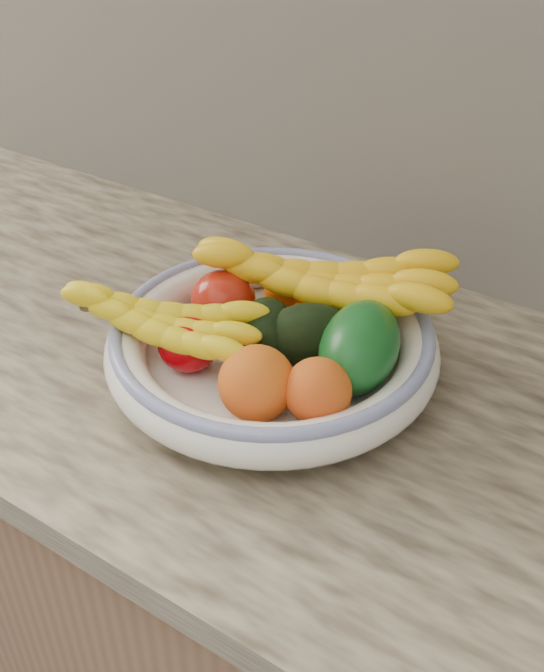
{
  "coord_description": "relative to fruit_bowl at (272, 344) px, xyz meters",
  "views": [
    {
      "loc": [
        0.39,
        1.07,
        1.47
      ],
      "look_at": [
        0.0,
        1.66,
        0.96
      ],
      "focal_mm": 40.0,
      "sensor_mm": 36.0,
      "label": 1
    }
  ],
  "objects": [
    {
      "name": "avocado_right",
      "position": [
        0.04,
        0.02,
        0.02
      ],
      "size": [
        0.13,
        0.13,
        0.08
      ],
      "primitive_type": "ellipsoid",
      "rotation": [
        0.0,
        0.0,
        -0.89
      ],
      "color": "black",
      "rests_on": "fruit_bowl"
    },
    {
      "name": "kitchen_counter",
      "position": [
        0.0,
        0.03,
        -0.48
      ],
      "size": [
        2.44,
        0.66,
        1.4
      ],
      "color": "brown",
      "rests_on": "ground"
    },
    {
      "name": "avocado_center",
      "position": [
        -0.01,
        0.0,
        0.02
      ],
      "size": [
        0.11,
        0.12,
        0.07
      ],
      "primitive_type": "ellipsoid",
      "rotation": [
        0.0,
        0.0,
        0.56
      ],
      "color": "black",
      "rests_on": "fruit_bowl"
    },
    {
      "name": "clementine_back_mid",
      "position": [
        0.01,
        0.06,
        0.01
      ],
      "size": [
        0.06,
        0.06,
        0.05
      ],
      "primitive_type": "ellipsoid",
      "rotation": [
        0.0,
        0.0,
        -0.08
      ],
      "color": "orange",
      "rests_on": "fruit_bowl"
    },
    {
      "name": "fruit_bowl",
      "position": [
        0.0,
        0.0,
        0.0
      ],
      "size": [
        0.39,
        0.39,
        0.08
      ],
      "color": "white",
      "rests_on": "kitchen_counter"
    },
    {
      "name": "banana_bunch_back",
      "position": [
        0.01,
        0.09,
        0.04
      ],
      "size": [
        0.36,
        0.22,
        0.1
      ],
      "primitive_type": null,
      "rotation": [
        0.0,
        0.0,
        0.32
      ],
      "color": "yellow",
      "rests_on": "fruit_bowl"
    },
    {
      "name": "peach_front",
      "position": [
        0.04,
        -0.09,
        0.02
      ],
      "size": [
        0.09,
        0.09,
        0.08
      ],
      "primitive_type": "ellipsoid",
      "rotation": [
        0.0,
        0.0,
        0.09
      ],
      "color": "orange",
      "rests_on": "fruit_bowl"
    },
    {
      "name": "clementine_back_left",
      "position": [
        -0.05,
        0.1,
        0.01
      ],
      "size": [
        0.06,
        0.06,
        0.05
      ],
      "primitive_type": "ellipsoid",
      "rotation": [
        0.0,
        0.0,
        -0.17
      ],
      "color": "orange",
      "rests_on": "fruit_bowl"
    },
    {
      "name": "tomato_near_left",
      "position": [
        -0.07,
        -0.07,
        0.01
      ],
      "size": [
        0.09,
        0.09,
        0.06
      ],
      "primitive_type": "ellipsoid",
      "rotation": [
        0.0,
        0.0,
        0.34
      ],
      "color": "#B20007",
      "rests_on": "fruit_bowl"
    },
    {
      "name": "tomato_left",
      "position": [
        -0.09,
        0.03,
        0.01
      ],
      "size": [
        0.09,
        0.09,
        0.07
      ],
      "primitive_type": "ellipsoid",
      "rotation": [
        0.0,
        0.0,
        0.15
      ],
      "color": "red",
      "rests_on": "fruit_bowl"
    },
    {
      "name": "peach_right",
      "position": [
        0.1,
        -0.07,
        0.02
      ],
      "size": [
        0.08,
        0.08,
        0.07
      ],
      "primitive_type": "ellipsoid",
      "rotation": [
        0.0,
        0.0,
        0.15
      ],
      "color": "orange",
      "rests_on": "fruit_bowl"
    },
    {
      "name": "banana_bunch_front",
      "position": [
        -0.1,
        -0.08,
        0.03
      ],
      "size": [
        0.27,
        0.17,
        0.07
      ],
      "primitive_type": null,
      "rotation": [
        0.0,
        0.0,
        0.31
      ],
      "color": "yellow",
      "rests_on": "fruit_bowl"
    },
    {
      "name": "green_mango",
      "position": [
        0.1,
        0.02,
        0.03
      ],
      "size": [
        0.14,
        0.16,
        0.12
      ],
      "primitive_type": "ellipsoid",
      "rotation": [
        0.0,
        0.31,
        0.25
      ],
      "color": "#0D4A17",
      "rests_on": "fruit_bowl"
    },
    {
      "name": "clementine_back_right",
      "position": [
        0.02,
        0.12,
        0.01
      ],
      "size": [
        0.06,
        0.06,
        0.04
      ],
      "primitive_type": "ellipsoid",
      "rotation": [
        0.0,
        0.0,
        -0.43
      ],
      "color": "#E54804",
      "rests_on": "fruit_bowl"
    }
  ]
}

